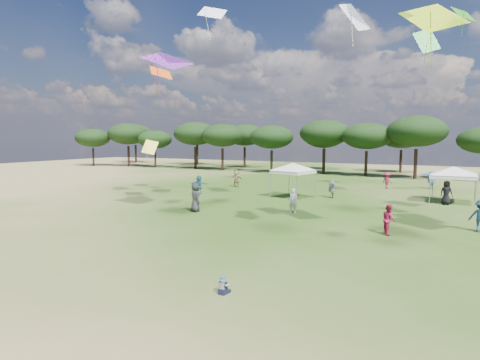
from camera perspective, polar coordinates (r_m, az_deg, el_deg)
The scene contains 6 objects.
ground at distance 11.52m, azimuth -10.17°, elevation -18.88°, with size 140.00×140.00×0.00m, color #304F17.
tree_line at distance 55.83m, azimuth 23.15°, elevation 6.08°, with size 108.78×17.63×7.77m.
tent_left at distance 32.76m, azimuth 7.55°, elevation 2.20°, with size 5.35×5.35×3.14m.
tent_right at distance 33.89m, azimuth 28.15°, elevation 1.49°, with size 6.29×6.29×3.03m.
toddler at distance 12.88m, azimuth -2.38°, elevation -14.86°, with size 0.38×0.42×0.55m.
festival_crowd at distance 32.75m, azimuth 16.72°, elevation -1.29°, with size 29.00×22.52×1.91m.
Camera 1 is at (6.40, -8.28, 4.82)m, focal length 30.00 mm.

